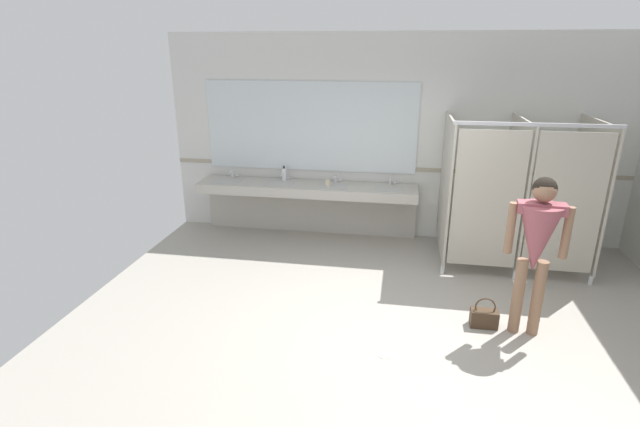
{
  "coord_description": "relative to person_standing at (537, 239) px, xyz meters",
  "views": [
    {
      "loc": [
        0.0,
        -4.37,
        2.74
      ],
      "look_at": [
        -0.81,
        0.32,
        1.09
      ],
      "focal_mm": 26.82,
      "sensor_mm": 36.0,
      "label": 1
    }
  ],
  "objects": [
    {
      "name": "ground_plane",
      "position": [
        -1.32,
        -0.13,
        -1.08
      ],
      "size": [
        6.96,
        5.85,
        0.1
      ],
      "primitive_type": "cube",
      "color": "#9E998E"
    },
    {
      "name": "wall_back",
      "position": [
        -1.32,
        2.56,
        0.46
      ],
      "size": [
        6.96,
        0.12,
        2.97
      ],
      "primitive_type": "cube",
      "color": "silver",
      "rests_on": "ground_plane"
    },
    {
      "name": "wall_back_tile_band",
      "position": [
        -1.32,
        2.5,
        0.02
      ],
      "size": [
        6.96,
        0.01,
        0.06
      ],
      "primitive_type": "cube",
      "color": "#9E937F",
      "rests_on": "wall_back"
    },
    {
      "name": "vanity_counter",
      "position": [
        -2.68,
        2.28,
        -0.41
      ],
      "size": [
        3.26,
        0.58,
        0.94
      ],
      "color": "#B2ADA3",
      "rests_on": "ground_plane"
    },
    {
      "name": "mirror_panel",
      "position": [
        -2.68,
        2.49,
        0.61
      ],
      "size": [
        3.16,
        0.02,
        1.31
      ],
      "primitive_type": "cube",
      "color": "silver",
      "rests_on": "wall_back"
    },
    {
      "name": "bathroom_stalls",
      "position": [
        0.17,
        1.65,
        -0.01
      ],
      "size": [
        1.83,
        1.3,
        1.95
      ],
      "color": "#B2AD9E",
      "rests_on": "ground_plane"
    },
    {
      "name": "person_standing",
      "position": [
        0.0,
        0.0,
        0.0
      ],
      "size": [
        0.57,
        0.44,
        1.63
      ],
      "color": "#8C664C",
      "rests_on": "ground_plane"
    },
    {
      "name": "handbag",
      "position": [
        -0.38,
        0.04,
        -0.92
      ],
      "size": [
        0.27,
        0.14,
        0.33
      ],
      "color": "#3F2D1E",
      "rests_on": "ground_plane"
    },
    {
      "name": "soap_dispenser",
      "position": [
        -3.06,
        2.36,
        -0.1
      ],
      "size": [
        0.07,
        0.07,
        0.22
      ],
      "color": "white",
      "rests_on": "vanity_counter"
    },
    {
      "name": "paper_cup",
      "position": [
        -2.35,
        2.16,
        -0.15
      ],
      "size": [
        0.07,
        0.07,
        0.09
      ],
      "primitive_type": "cylinder",
      "color": "beige",
      "rests_on": "vanity_counter"
    },
    {
      "name": "floor_drain_cover",
      "position": [
        -1.37,
        -0.63,
        -1.02
      ],
      "size": [
        0.14,
        0.14,
        0.01
      ],
      "primitive_type": "cylinder",
      "color": "#B7BABF",
      "rests_on": "ground_plane"
    }
  ]
}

